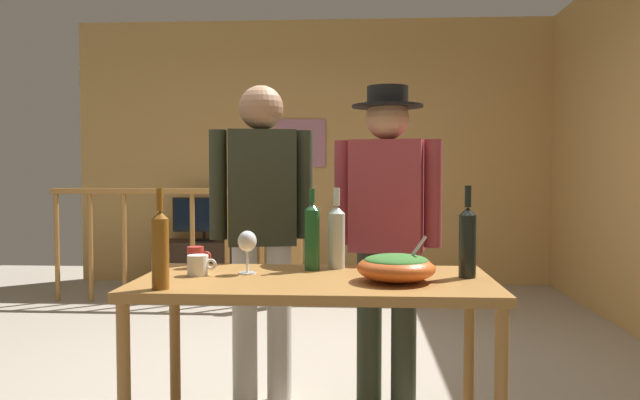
{
  "coord_description": "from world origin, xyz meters",
  "views": [
    {
      "loc": [
        0.48,
        -3.62,
        1.22
      ],
      "look_at": [
        0.31,
        -0.74,
        1.08
      ],
      "focal_mm": 35.1,
      "sensor_mm": 36.0,
      "label": 1
    }
  ],
  "objects_px": {
    "wine_bottle_amber": "(160,248)",
    "person_standing_right": "(387,218)",
    "flat_screen_tv": "(203,216)",
    "salad_bowl": "(396,266)",
    "framed_picture": "(300,143)",
    "mug_white": "(198,265)",
    "serving_table": "(315,296)",
    "wine_bottle_clear": "(336,235)",
    "wine_glass": "(247,243)",
    "stair_railing": "(213,234)",
    "wine_bottle_green": "(312,235)",
    "tv_console": "(204,264)",
    "person_standing_left": "(262,218)",
    "mug_red": "(196,257)",
    "wine_bottle_dark": "(468,241)"
  },
  "relations": [
    {
      "from": "wine_bottle_clear",
      "to": "person_standing_right",
      "type": "xyz_separation_m",
      "value": [
        0.25,
        0.39,
        0.05
      ]
    },
    {
      "from": "wine_bottle_green",
      "to": "wine_glass",
      "type": "bearing_deg",
      "value": -156.08
    },
    {
      "from": "tv_console",
      "to": "person_standing_right",
      "type": "distance_m",
      "value": 3.72
    },
    {
      "from": "wine_glass",
      "to": "person_standing_left",
      "type": "distance_m",
      "value": 0.58
    },
    {
      "from": "wine_bottle_green",
      "to": "wine_bottle_amber",
      "type": "relative_size",
      "value": 0.96
    },
    {
      "from": "serving_table",
      "to": "wine_bottle_clear",
      "type": "relative_size",
      "value": 3.99
    },
    {
      "from": "salad_bowl",
      "to": "mug_red",
      "type": "height_order",
      "value": "salad_bowl"
    },
    {
      "from": "wine_glass",
      "to": "tv_console",
      "type": "bearing_deg",
      "value": 106.7
    },
    {
      "from": "salad_bowl",
      "to": "wine_glass",
      "type": "distance_m",
      "value": 0.65
    },
    {
      "from": "wine_bottle_dark",
      "to": "mug_red",
      "type": "bearing_deg",
      "value": 171.3
    },
    {
      "from": "stair_railing",
      "to": "wine_bottle_green",
      "type": "bearing_deg",
      "value": -68.68
    },
    {
      "from": "salad_bowl",
      "to": "wine_bottle_clear",
      "type": "distance_m",
      "value": 0.42
    },
    {
      "from": "flat_screen_tv",
      "to": "person_standing_right",
      "type": "relative_size",
      "value": 0.38
    },
    {
      "from": "wine_bottle_clear",
      "to": "person_standing_left",
      "type": "xyz_separation_m",
      "value": [
        -0.4,
        0.39,
        0.05
      ]
    },
    {
      "from": "serving_table",
      "to": "flat_screen_tv",
      "type": "bearing_deg",
      "value": 110.49
    },
    {
      "from": "wine_bottle_dark",
      "to": "person_standing_right",
      "type": "height_order",
      "value": "person_standing_right"
    },
    {
      "from": "wine_bottle_dark",
      "to": "mug_red",
      "type": "distance_m",
      "value": 1.21
    },
    {
      "from": "stair_railing",
      "to": "tv_console",
      "type": "height_order",
      "value": "stair_railing"
    },
    {
      "from": "mug_red",
      "to": "stair_railing",
      "type": "bearing_deg",
      "value": 101.65
    },
    {
      "from": "wine_bottle_green",
      "to": "wine_bottle_clear",
      "type": "bearing_deg",
      "value": 27.87
    },
    {
      "from": "serving_table",
      "to": "wine_bottle_green",
      "type": "relative_size",
      "value": 4.02
    },
    {
      "from": "mug_white",
      "to": "person_standing_left",
      "type": "bearing_deg",
      "value": 74.48
    },
    {
      "from": "wine_bottle_amber",
      "to": "flat_screen_tv",
      "type": "bearing_deg",
      "value": 101.96
    },
    {
      "from": "person_standing_right",
      "to": "framed_picture",
      "type": "bearing_deg",
      "value": -66.05
    },
    {
      "from": "flat_screen_tv",
      "to": "framed_picture",
      "type": "bearing_deg",
      "value": 18.11
    },
    {
      "from": "framed_picture",
      "to": "mug_white",
      "type": "distance_m",
      "value": 4.17
    },
    {
      "from": "flat_screen_tv",
      "to": "wine_bottle_amber",
      "type": "height_order",
      "value": "wine_bottle_amber"
    },
    {
      "from": "tv_console",
      "to": "person_standing_left",
      "type": "bearing_deg",
      "value": -70.95
    },
    {
      "from": "mug_red",
      "to": "wine_bottle_dark",
      "type": "bearing_deg",
      "value": -8.7
    },
    {
      "from": "flat_screen_tv",
      "to": "wine_bottle_amber",
      "type": "relative_size",
      "value": 1.66
    },
    {
      "from": "wine_bottle_dark",
      "to": "wine_bottle_green",
      "type": "relative_size",
      "value": 1.05
    },
    {
      "from": "person_standing_right",
      "to": "stair_railing",
      "type": "bearing_deg",
      "value": -47.13
    },
    {
      "from": "salad_bowl",
      "to": "wine_glass",
      "type": "relative_size",
      "value": 1.7
    },
    {
      "from": "wine_bottle_amber",
      "to": "wine_glass",
      "type": "bearing_deg",
      "value": 54.1
    },
    {
      "from": "flat_screen_tv",
      "to": "mug_white",
      "type": "xyz_separation_m",
      "value": [
        0.93,
        -3.79,
        0.07
      ]
    },
    {
      "from": "wine_bottle_green",
      "to": "person_standing_right",
      "type": "height_order",
      "value": "person_standing_right"
    },
    {
      "from": "framed_picture",
      "to": "wine_glass",
      "type": "distance_m",
      "value": 4.11
    },
    {
      "from": "flat_screen_tv",
      "to": "salad_bowl",
      "type": "xyz_separation_m",
      "value": [
        1.76,
        -3.89,
        0.09
      ]
    },
    {
      "from": "wine_bottle_amber",
      "to": "person_standing_right",
      "type": "distance_m",
      "value": 1.29
    },
    {
      "from": "salad_bowl",
      "to": "wine_bottle_clear",
      "type": "xyz_separation_m",
      "value": [
        -0.25,
        0.33,
        0.09
      ]
    },
    {
      "from": "serving_table",
      "to": "wine_glass",
      "type": "height_order",
      "value": "wine_glass"
    },
    {
      "from": "mug_red",
      "to": "mug_white",
      "type": "distance_m",
      "value": 0.21
    },
    {
      "from": "wine_bottle_green",
      "to": "person_standing_left",
      "type": "bearing_deg",
      "value": 123.29
    },
    {
      "from": "serving_table",
      "to": "wine_bottle_amber",
      "type": "distance_m",
      "value": 0.67
    },
    {
      "from": "tv_console",
      "to": "flat_screen_tv",
      "type": "xyz_separation_m",
      "value": [
        0.0,
        -0.03,
        0.51
      ]
    },
    {
      "from": "mug_red",
      "to": "flat_screen_tv",
      "type": "bearing_deg",
      "value": 103.6
    },
    {
      "from": "wine_bottle_clear",
      "to": "wine_bottle_amber",
      "type": "xyz_separation_m",
      "value": [
        -0.64,
        -0.54,
        0.0
      ]
    },
    {
      "from": "wine_glass",
      "to": "mug_white",
      "type": "relative_size",
      "value": 1.48
    },
    {
      "from": "serving_table",
      "to": "stair_railing",
      "type": "bearing_deg",
      "value": 110.46
    },
    {
      "from": "flat_screen_tv",
      "to": "salad_bowl",
      "type": "relative_size",
      "value": 1.99
    }
  ]
}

